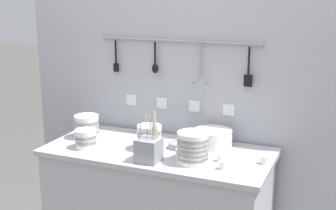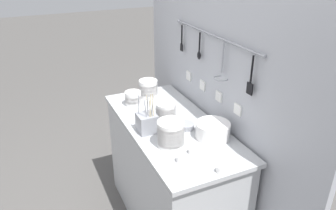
# 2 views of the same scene
# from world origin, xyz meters

# --- Properties ---
(counter) EXTENTS (1.32, 0.60, 0.91)m
(counter) POSITION_xyz_m (0.00, 0.00, 0.46)
(counter) COLOR #B7BABC
(counter) RESTS_ON ground
(back_wall) EXTENTS (2.12, 0.11, 1.96)m
(back_wall) POSITION_xyz_m (0.00, 0.34, 0.98)
(back_wall) COLOR #A8AAB2
(back_wall) RESTS_ON ground
(bowl_stack_tall_left) EXTENTS (0.15, 0.15, 0.14)m
(bowl_stack_tall_left) POSITION_xyz_m (-0.50, 0.03, 0.98)
(bowl_stack_tall_left) COLOR white
(bowl_stack_tall_left) RESTS_ON counter
(bowl_stack_nested_right) EXTENTS (0.13, 0.13, 0.11)m
(bowl_stack_nested_right) POSITION_xyz_m (-0.40, -0.14, 0.97)
(bowl_stack_nested_right) COLOR white
(bowl_stack_nested_right) RESTS_ON counter
(bowl_stack_short_front) EXTENTS (0.14, 0.14, 0.15)m
(bowl_stack_short_front) POSITION_xyz_m (-0.05, -0.02, 0.98)
(bowl_stack_short_front) COLOR white
(bowl_stack_short_front) RESTS_ON counter
(bowl_stack_back_corner) EXTENTS (0.17, 0.17, 0.17)m
(bowl_stack_back_corner) POSITION_xyz_m (0.26, -0.12, 1.00)
(bowl_stack_back_corner) COLOR white
(bowl_stack_back_corner) RESTS_ON counter
(plate_stack) EXTENTS (0.22, 0.22, 0.10)m
(plate_stack) POSITION_xyz_m (0.28, 0.17, 0.96)
(plate_stack) COLOR white
(plate_stack) RESTS_ON counter
(steel_mixing_bowl) EXTENTS (0.11, 0.11, 0.03)m
(steel_mixing_bowl) POSITION_xyz_m (0.10, 0.07, 0.93)
(steel_mixing_bowl) COLOR #93969E
(steel_mixing_bowl) RESTS_ON counter
(cutlery_caddy) EXTENTS (0.12, 0.12, 0.28)m
(cutlery_caddy) POSITION_xyz_m (0.03, -0.19, 0.98)
(cutlery_caddy) COLOR #93969E
(cutlery_caddy) RESTS_ON counter
(cup_front_right) EXTENTS (0.04, 0.04, 0.04)m
(cup_front_right) POSITION_xyz_m (0.61, 0.01, 0.93)
(cup_front_right) COLOR white
(cup_front_right) RESTS_ON counter
(cup_beside_plates) EXTENTS (0.04, 0.04, 0.04)m
(cup_beside_plates) POSITION_xyz_m (0.15, -0.05, 0.93)
(cup_beside_plates) COLOR white
(cup_beside_plates) RESTS_ON counter
(cup_mid_row) EXTENTS (0.04, 0.04, 0.04)m
(cup_mid_row) POSITION_xyz_m (0.39, -0.04, 0.93)
(cup_mid_row) COLOR white
(cup_mid_row) RESTS_ON counter
(cup_edge_near) EXTENTS (0.04, 0.04, 0.04)m
(cup_edge_near) POSITION_xyz_m (0.43, -0.15, 0.93)
(cup_edge_near) COLOR white
(cup_edge_near) RESTS_ON counter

